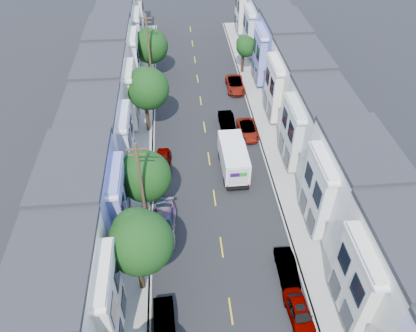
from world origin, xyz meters
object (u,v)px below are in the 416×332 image
parked_left_c (164,223)px  parked_left_b (165,325)px  tree_d (147,89)px  parked_right_c (248,130)px  tree_c (144,177)px  parked_right_b (287,269)px  parked_left_d (163,162)px  tree_b (139,243)px  utility_pole_near (142,193)px  tree_e (150,46)px  lead_sedan (227,123)px  utility_pole_far (149,52)px  parked_right_d (235,85)px  fedex_truck (233,158)px  tree_far_r (246,47)px  parked_right_a (300,313)px

parked_left_c → parked_left_b: bearing=-87.7°
tree_d → parked_right_c: 12.37m
tree_c → parked_right_c: bearing=45.7°
parked_right_b → parked_right_c: parked_right_b is taller
parked_left_b → parked_left_d: (0.00, 18.16, -0.01)m
tree_b → utility_pole_near: (0.00, 5.36, -0.31)m
tree_e → parked_left_c: (1.40, -28.59, -3.85)m
lead_sedan → parked_right_c: lead_sedan is taller
tree_d → lead_sedan: tree_d is taller
tree_c → utility_pole_far: bearing=90.0°
tree_b → tree_d: bearing=90.0°
lead_sedan → parked_left_c: size_ratio=0.89×
parked_right_d → fedex_truck: bearing=-97.9°
tree_b → lead_sedan: size_ratio=1.70×
parked_right_b → parked_left_b: bearing=-157.6°
tree_c → parked_right_b: bearing=-34.6°
lead_sedan → parked_right_c: (2.25, -1.41, -0.13)m
tree_b → tree_far_r: size_ratio=1.46×
parked_right_a → parked_right_d: parked_right_d is taller
fedex_truck → parked_left_d: size_ratio=1.53×
tree_c → lead_sedan: tree_c is taller
fedex_truck → parked_right_c: (2.59, 6.18, -1.10)m
parked_left_c → parked_left_d: size_ratio=1.22×
utility_pole_near → parked_right_c: (11.20, 14.07, -4.52)m
utility_pole_near → lead_sedan: bearing=60.0°
tree_far_r → utility_pole_near: 32.21m
lead_sedan → tree_b: bearing=-114.8°
tree_b → tree_d: tree_d is taller
tree_e → tree_d: bearing=-90.0°
parked_right_a → parked_right_b: bearing=86.2°
fedex_truck → parked_left_b: fedex_truck is taller
tree_c → tree_far_r: 29.84m
tree_d → parked_right_c: (11.20, -1.86, -4.90)m
tree_b → parked_left_d: 15.33m
tree_c → fedex_truck: (8.62, 5.29, -2.83)m
tree_b → utility_pole_far: 31.36m
tree_e → lead_sedan: (8.95, -13.58, -3.86)m
parked_left_b → tree_e: bearing=89.2°
utility_pole_far → parked_right_d: 12.14m
fedex_truck → parked_right_a: size_ratio=1.54×
tree_c → lead_sedan: bearing=55.2°
fedex_truck → tree_b: bearing=-123.8°
utility_pole_near → parked_left_b: bearing=-81.2°
tree_d → parked_right_b: bearing=-62.0°
lead_sedan → tree_d: bearing=175.6°
tree_b → fedex_truck: size_ratio=1.21×
fedex_truck → parked_left_d: 7.39m
fedex_truck → parked_left_c: size_ratio=1.25×
tree_c → utility_pole_far: (0.00, 23.40, 0.59)m
parked_left_b → parked_right_b: (9.80, 3.92, -0.04)m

